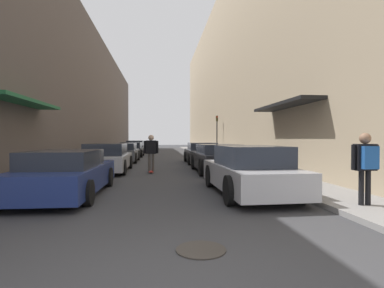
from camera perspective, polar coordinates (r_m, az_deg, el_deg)
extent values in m
plane|color=#38383A|center=(22.80, -6.09, -2.91)|extent=(109.52, 109.52, 0.00)
cube|color=gray|center=(28.11, -15.24, -2.09)|extent=(1.80, 49.78, 0.12)
cube|color=gray|center=(28.13, 3.00, -2.05)|extent=(1.80, 49.78, 0.12)
cube|color=#564C47|center=(28.94, -21.04, 8.67)|extent=(4.00, 49.78, 10.91)
cube|color=#1E6038|center=(12.61, -29.26, 7.02)|extent=(1.00, 4.80, 0.12)
cube|color=tan|center=(29.30, 8.76, 12.53)|extent=(4.00, 49.78, 14.84)
cube|color=black|center=(12.67, 17.27, 7.07)|extent=(1.00, 4.80, 0.12)
cube|color=navy|center=(8.94, -22.72, -5.94)|extent=(1.86, 4.63, 0.63)
cube|color=#232833|center=(8.67, -23.18, -2.62)|extent=(1.63, 2.41, 0.44)
cylinder|color=black|center=(10.58, -25.18, -5.85)|extent=(0.18, 0.61, 0.61)
cylinder|color=black|center=(10.15, -15.51, -6.08)|extent=(0.18, 0.61, 0.61)
cylinder|color=black|center=(7.95, -31.96, -8.15)|extent=(0.18, 0.61, 0.61)
cylinder|color=black|center=(7.36, -19.14, -8.78)|extent=(0.18, 0.61, 0.61)
cube|color=#B7B7BC|center=(14.66, -15.84, -3.16)|extent=(1.96, 4.77, 0.63)
cube|color=#232833|center=(14.40, -16.00, -0.95)|extent=(1.70, 2.49, 0.52)
cylinder|color=black|center=(16.28, -18.19, -3.34)|extent=(0.18, 0.67, 0.67)
cylinder|color=black|center=(16.00, -11.67, -3.38)|extent=(0.18, 0.67, 0.67)
cylinder|color=black|center=(13.43, -20.80, -4.26)|extent=(0.18, 0.67, 0.67)
cylinder|color=black|center=(13.09, -12.89, -4.36)|extent=(0.18, 0.67, 0.67)
cube|color=#515459|center=(20.54, -12.91, -1.94)|extent=(1.81, 4.59, 0.63)
cube|color=#232833|center=(20.29, -12.99, -0.47)|extent=(1.59, 2.39, 0.44)
cylinder|color=black|center=(22.07, -14.77, -2.16)|extent=(0.18, 0.70, 0.70)
cylinder|color=black|center=(21.88, -10.17, -2.17)|extent=(0.18, 0.70, 0.70)
cylinder|color=black|center=(19.27, -16.02, -2.62)|extent=(0.18, 0.70, 0.70)
cylinder|color=black|center=(19.04, -10.75, -2.64)|extent=(0.18, 0.70, 0.70)
cube|color=black|center=(26.50, -11.38, -1.34)|extent=(1.97, 4.61, 0.60)
cube|color=#232833|center=(26.26, -11.43, -0.19)|extent=(1.69, 2.41, 0.47)
cylinder|color=black|center=(28.01, -12.97, -1.52)|extent=(0.18, 0.68, 0.68)
cylinder|color=black|center=(27.85, -9.27, -1.52)|extent=(0.18, 0.68, 0.68)
cylinder|color=black|center=(25.20, -13.72, -1.79)|extent=(0.18, 0.68, 0.68)
cylinder|color=black|center=(25.03, -9.61, -1.80)|extent=(0.18, 0.68, 0.68)
cube|color=black|center=(31.62, -10.70, -0.92)|extent=(1.91, 4.19, 0.67)
cube|color=#232833|center=(31.40, -10.73, 0.17)|extent=(1.65, 2.19, 0.53)
cylinder|color=black|center=(32.99, -12.07, -1.18)|extent=(0.18, 0.63, 0.63)
cylinder|color=black|center=(32.86, -8.96, -1.18)|extent=(0.18, 0.63, 0.63)
cylinder|color=black|center=(30.43, -12.57, -1.36)|extent=(0.18, 0.63, 0.63)
cylinder|color=black|center=(30.28, -9.19, -1.36)|extent=(0.18, 0.63, 0.63)
cube|color=#B7B7BC|center=(8.56, 10.68, -6.02)|extent=(1.87, 4.44, 0.62)
cube|color=#232833|center=(8.30, 11.14, -2.22)|extent=(1.61, 2.33, 0.54)
cylinder|color=black|center=(9.70, 3.38, -6.09)|extent=(0.18, 0.71, 0.71)
cylinder|color=black|center=(10.13, 13.13, -5.81)|extent=(0.18, 0.71, 0.71)
cylinder|color=black|center=(7.05, 7.14, -8.77)|extent=(0.18, 0.71, 0.71)
cylinder|color=black|center=(7.63, 20.01, -8.07)|extent=(0.18, 0.71, 0.71)
cube|color=black|center=(13.92, 4.81, -3.16)|extent=(2.03, 4.75, 0.69)
cube|color=#232833|center=(13.66, 5.00, -0.93)|extent=(1.75, 2.49, 0.41)
cylinder|color=black|center=(15.23, 0.28, -3.49)|extent=(0.18, 0.72, 0.72)
cylinder|color=black|center=(15.55, 7.17, -3.40)|extent=(0.18, 0.72, 0.72)
cylinder|color=black|center=(12.35, 1.83, -4.53)|extent=(0.18, 0.72, 0.72)
cylinder|color=black|center=(12.75, 10.22, -4.38)|extent=(0.18, 0.72, 0.72)
cube|color=#232326|center=(19.12, 1.84, -2.08)|extent=(1.91, 4.39, 0.68)
cube|color=#232833|center=(18.88, 1.93, -0.42)|extent=(1.67, 2.29, 0.44)
cylinder|color=black|center=(20.37, -1.26, -2.43)|extent=(0.18, 0.67, 0.67)
cylinder|color=black|center=(20.61, 3.83, -2.39)|extent=(0.18, 0.67, 0.67)
cylinder|color=black|center=(17.68, -0.49, -2.94)|extent=(0.18, 0.67, 0.67)
cylinder|color=black|center=(17.95, 5.35, -2.89)|extent=(0.18, 0.67, 0.67)
cube|color=#B2231E|center=(13.83, -7.79, -5.18)|extent=(0.20, 0.78, 0.02)
cylinder|color=beige|center=(14.09, -8.07, -5.22)|extent=(0.03, 0.06, 0.06)
cylinder|color=beige|center=(14.08, -7.45, -5.22)|extent=(0.03, 0.06, 0.06)
cylinder|color=beige|center=(13.59, -8.14, -5.44)|extent=(0.03, 0.06, 0.06)
cylinder|color=beige|center=(13.59, -7.49, -5.44)|extent=(0.03, 0.06, 0.06)
cylinder|color=#47423D|center=(13.80, -8.14, -3.50)|extent=(0.12, 0.12, 0.79)
cylinder|color=#47423D|center=(13.79, -7.45, -3.50)|extent=(0.12, 0.12, 0.79)
cube|color=black|center=(13.76, -7.80, -0.58)|extent=(0.47, 0.21, 0.61)
sphere|color=beige|center=(13.75, -7.80, 1.21)|extent=(0.25, 0.25, 0.25)
cylinder|color=black|center=(13.77, -8.98, -0.58)|extent=(0.09, 0.09, 0.57)
cylinder|color=black|center=(13.75, -6.61, -0.58)|extent=(0.09, 0.09, 0.57)
cylinder|color=#332D28|center=(4.40, 1.72, -19.46)|extent=(0.70, 0.70, 0.02)
cylinder|color=#2D2D2D|center=(25.66, 4.77, 1.59)|extent=(0.10, 0.10, 3.41)
cube|color=#332D0F|center=(25.72, 4.77, 4.89)|extent=(0.16, 0.16, 0.45)
sphere|color=red|center=(25.64, 4.81, 5.15)|extent=(0.11, 0.11, 0.11)
cylinder|color=black|center=(7.46, 29.54, -7.26)|extent=(0.11, 0.11, 0.75)
cylinder|color=black|center=(7.55, 30.51, -7.17)|extent=(0.11, 0.11, 0.75)
cube|color=black|center=(7.44, 30.07, -2.19)|extent=(0.44, 0.20, 0.57)
sphere|color=#8C664C|center=(7.43, 30.10, 0.93)|extent=(0.24, 0.24, 0.24)
cylinder|color=black|center=(7.29, 28.38, -2.24)|extent=(0.09, 0.09, 0.54)
cylinder|color=black|center=(7.60, 31.69, -2.14)|extent=(0.09, 0.09, 0.54)
cube|color=#1E519E|center=(7.31, 30.82, -2.25)|extent=(0.33, 0.12, 0.48)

